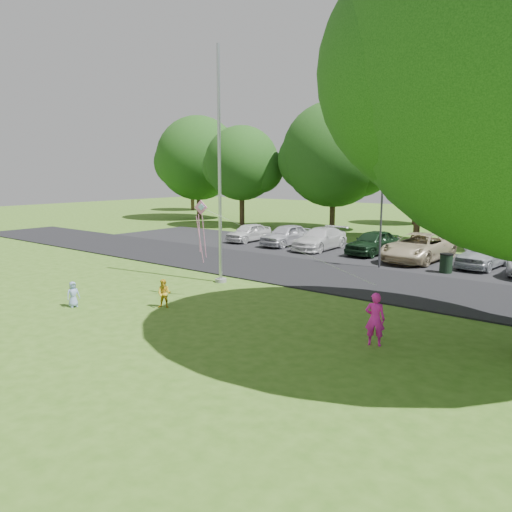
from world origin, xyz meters
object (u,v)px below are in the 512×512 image
Objects in this scene: trash_can at (446,264)px; woman at (375,319)px; flagpole at (220,187)px; child_yellow at (164,294)px; kite at (205,221)px; child_blue at (73,294)px; street_lamp at (386,207)px.

trash_can is 11.40m from woman.
flagpole is 5.82m from child_yellow.
child_yellow is at bearing -11.66° from woman.
woman is 7.58m from kite.
trash_can reaches higher than child_blue.
flagpole is 10.70× the size of child_blue.
trash_can is at bearing -101.25° from woman.
woman is 10.70m from child_blue.
flagpole is 11.36m from trash_can.
child_yellow is 3.30m from child_blue.
flagpole is 7.46m from child_blue.
woman is 7.68m from child_yellow.
child_yellow is at bearing -118.04° from kite.
street_lamp is 14.99m from child_blue.
flagpole is at bearing -40.02° from woman.
flagpole is 1.93× the size of street_lamp.
street_lamp is at bearing 45.42° from child_yellow.
kite is (-5.52, -10.60, 2.52)m from trash_can.
child_blue is (-1.38, -6.33, -3.70)m from flagpole.
kite is (3.04, 3.73, 2.55)m from child_blue.
kite is (1.65, -2.60, -1.15)m from flagpole.
flagpole is 9.62× the size of child_yellow.
trash_can is at bearing -19.56° from child_blue.
woman is at bearing -20.27° from flagpole.
flagpole is 10.04m from woman.
trash_can is (7.18, 8.00, -3.67)m from flagpole.
trash_can is 16.69m from child_blue.
child_blue is at bearing -120.85° from trash_can.
woman reaches higher than child_blue.
trash_can is at bearing 48.10° from flagpole.
trash_can is 0.95× the size of child_yellow.
trash_can is 1.06× the size of child_blue.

